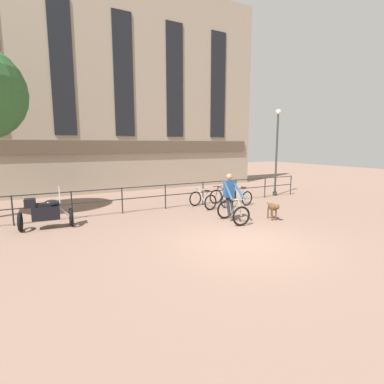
# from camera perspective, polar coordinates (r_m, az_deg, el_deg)

# --- Properties ---
(ground_plane) EXTENTS (60.00, 60.00, 0.00)m
(ground_plane) POSITION_cam_1_polar(r_m,az_deg,el_deg) (8.60, 9.44, -9.56)
(ground_plane) COLOR #846656
(canal_railing) EXTENTS (15.05, 0.05, 1.05)m
(canal_railing) POSITION_cam_1_polar(r_m,az_deg,el_deg) (12.80, -5.10, -0.07)
(canal_railing) COLOR #232326
(canal_railing) RESTS_ON ground_plane
(building_facade) EXTENTS (18.00, 0.72, 11.88)m
(building_facade) POSITION_cam_1_polar(r_m,az_deg,el_deg) (18.36, -13.15, 18.80)
(building_facade) COLOR gray
(building_facade) RESTS_ON ground_plane
(cyclist_with_bike) EXTENTS (0.81, 1.24, 1.70)m
(cyclist_with_bike) POSITION_cam_1_polar(r_m,az_deg,el_deg) (10.73, 7.47, -1.58)
(cyclist_with_bike) COLOR black
(cyclist_with_bike) RESTS_ON ground_plane
(dog) EXTENTS (0.38, 0.88, 0.63)m
(dog) POSITION_cam_1_polar(r_m,az_deg,el_deg) (11.30, 15.15, -2.89)
(dog) COLOR brown
(dog) RESTS_ON ground_plane
(parked_motorcycle) EXTENTS (1.67, 0.74, 1.35)m
(parked_motorcycle) POSITION_cam_1_polar(r_m,az_deg,el_deg) (10.83, -26.14, -3.43)
(parked_motorcycle) COLOR black
(parked_motorcycle) RESTS_ON ground_plane
(parked_bicycle_near_lamp) EXTENTS (0.80, 1.19, 0.86)m
(parked_bicycle_near_lamp) POSITION_cam_1_polar(r_m,az_deg,el_deg) (12.95, 2.06, -1.50)
(parked_bicycle_near_lamp) COLOR black
(parked_bicycle_near_lamp) RESTS_ON ground_plane
(parked_bicycle_mid_left) EXTENTS (0.77, 1.17, 0.86)m
(parked_bicycle_mid_left) POSITION_cam_1_polar(r_m,az_deg,el_deg) (13.47, 5.60, -1.13)
(parked_bicycle_mid_left) COLOR black
(parked_bicycle_mid_left) RESTS_ON ground_plane
(parked_bicycle_mid_right) EXTENTS (0.80, 1.19, 0.86)m
(parked_bicycle_mid_right) POSITION_cam_1_polar(r_m,az_deg,el_deg) (14.05, 8.88, -0.78)
(parked_bicycle_mid_right) COLOR black
(parked_bicycle_mid_right) RESTS_ON ground_plane
(street_lamp) EXTENTS (0.28, 0.28, 4.54)m
(street_lamp) POSITION_cam_1_polar(r_m,az_deg,el_deg) (16.61, 15.84, 8.08)
(street_lamp) COLOR #2D382D
(street_lamp) RESTS_ON ground_plane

